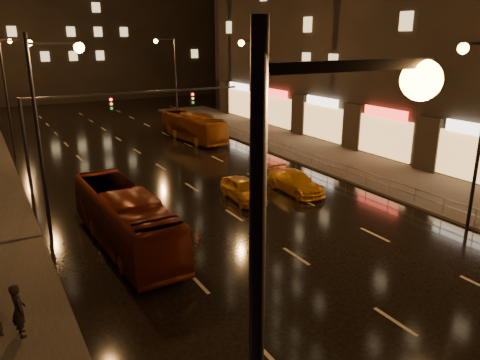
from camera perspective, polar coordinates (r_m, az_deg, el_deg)
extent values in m
plane|color=black|center=(35.48, -8.54, 0.86)|extent=(140.00, 140.00, 0.00)
cube|color=#38332D|center=(38.35, 13.49, 1.92)|extent=(7.00, 70.00, 0.15)
cylinder|color=black|center=(32.70, -24.67, 3.69)|extent=(0.22, 0.22, 6.20)
cube|color=black|center=(33.65, -12.22, 10.40)|extent=(15.20, 0.14, 0.14)
cube|color=black|center=(33.19, -15.47, 8.95)|extent=(0.32, 0.18, 0.95)
cube|color=black|center=(35.13, -5.85, 9.89)|extent=(0.32, 0.18, 0.95)
sphere|color=#FF1E19|center=(33.04, -15.46, 9.44)|extent=(0.18, 0.18, 0.18)
cube|color=black|center=(5.34, 13.69, 13.40)|extent=(2.40, 0.12, 0.12)
sphere|color=orange|center=(6.16, 21.24, 11.30)|extent=(0.50, 0.50, 0.50)
cube|color=black|center=(24.72, 27.15, 14.60)|extent=(2.40, 0.12, 0.12)
sphere|color=orange|center=(23.82, 25.56, 14.29)|extent=(0.50, 0.50, 0.50)
cylinder|color=#99999E|center=(60.86, -7.85, 8.28)|extent=(0.04, 0.04, 1.00)
cube|color=#99999E|center=(38.27, 6.91, 3.82)|extent=(0.05, 56.00, 0.05)
cube|color=#99999E|center=(38.36, 6.89, 3.24)|extent=(0.05, 56.00, 0.05)
imported|color=#601D0D|center=(23.19, -13.84, -4.60)|extent=(2.71, 10.32, 2.85)
imported|color=#8C440E|center=(46.24, -5.74, 6.45)|extent=(2.96, 9.73, 2.67)
imported|color=#BA7611|center=(29.06, 0.40, -1.14)|extent=(2.02, 4.30, 1.42)
imported|color=orange|center=(30.82, 6.77, -0.24)|extent=(1.95, 4.71, 1.36)
imported|color=black|center=(17.73, -25.39, -14.14)|extent=(0.54, 0.74, 1.90)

